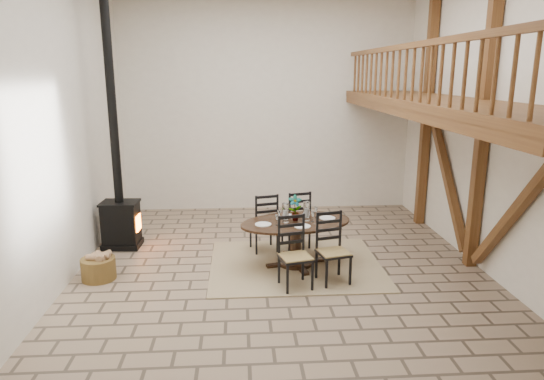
{
  "coord_description": "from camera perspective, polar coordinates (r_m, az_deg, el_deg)",
  "views": [
    {
      "loc": [
        -0.68,
        -7.84,
        3.36
      ],
      "look_at": [
        -0.13,
        0.4,
        1.34
      ],
      "focal_mm": 32.0,
      "sensor_mm": 36.0,
      "label": 1
    }
  ],
  "objects": [
    {
      "name": "ground",
      "position": [
        8.55,
        1.05,
        -9.36
      ],
      "size": [
        8.0,
        8.0,
        0.0
      ],
      "primitive_type": "plane",
      "color": "#8B735C",
      "rests_on": "ground"
    },
    {
      "name": "room_shell",
      "position": [
        8.06,
        9.76,
        11.13
      ],
      "size": [
        7.02,
        8.02,
        5.01
      ],
      "color": "silver",
      "rests_on": "ground"
    },
    {
      "name": "rug",
      "position": [
        8.75,
        2.77,
        -8.74
      ],
      "size": [
        3.0,
        2.5,
        0.02
      ],
      "primitive_type": "cube",
      "color": "tan",
      "rests_on": "ground"
    },
    {
      "name": "dining_table",
      "position": [
        8.59,
        2.8,
        -5.97
      ],
      "size": [
        2.21,
        2.4,
        1.27
      ],
      "rotation": [
        0.0,
        0.0,
        0.24
      ],
      "color": "black",
      "rests_on": "ground"
    },
    {
      "name": "wood_stove",
      "position": [
        9.74,
        -17.59,
        -0.23
      ],
      "size": [
        0.74,
        0.58,
        5.0
      ],
      "rotation": [
        0.0,
        0.0,
        -0.05
      ],
      "color": "black",
      "rests_on": "ground"
    },
    {
      "name": "log_basket",
      "position": [
        8.61,
        -19.75,
        -8.6
      ],
      "size": [
        0.56,
        0.56,
        0.46
      ],
      "rotation": [
        0.0,
        0.0,
        -0.01
      ],
      "color": "brown",
      "rests_on": "ground"
    },
    {
      "name": "log_stack",
      "position": [
        8.7,
        -20.15,
        -8.54
      ],
      "size": [
        0.37,
        0.26,
        0.36
      ],
      "rotation": [
        0.0,
        0.0,
        -0.06
      ],
      "color": "tan",
      "rests_on": "ground"
    }
  ]
}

